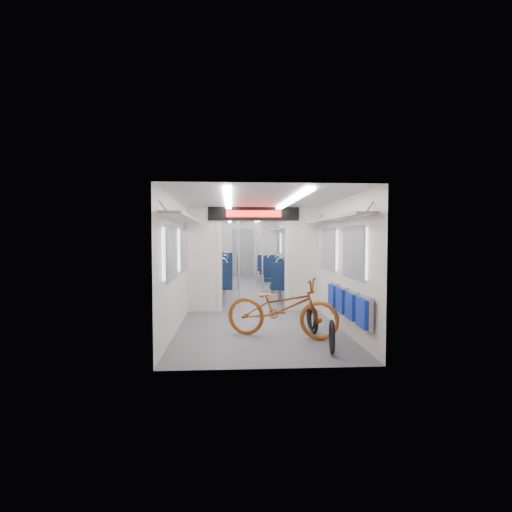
{
  "coord_description": "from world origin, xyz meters",
  "views": [
    {
      "loc": [
        -0.5,
        -10.87,
        1.63
      ],
      "look_at": [
        0.08,
        -1.6,
        1.2
      ],
      "focal_mm": 28.0,
      "sensor_mm": 36.0,
      "label": 1
    }
  ],
  "objects_px": {
    "bike_hoop_a": "(332,339)",
    "stanchion_near_right": "(262,257)",
    "bicycle": "(282,308)",
    "flip_bench": "(347,303)",
    "seat_bay_near_right": "(284,277)",
    "stanchion_near_left": "(239,258)",
    "bike_hoop_c": "(311,319)",
    "stanchion_far_right": "(257,253)",
    "bike_hoop_b": "(313,322)",
    "seat_bay_far_left": "(219,267)",
    "seat_bay_far_right": "(270,268)",
    "seat_bay_near_left": "(215,277)",
    "stanchion_far_left": "(237,253)"
  },
  "relations": [
    {
      "from": "stanchion_near_right",
      "to": "bike_hoop_a",
      "type": "bearing_deg",
      "value": -81.51
    },
    {
      "from": "stanchion_near_right",
      "to": "stanchion_far_right",
      "type": "relative_size",
      "value": 1.0
    },
    {
      "from": "bike_hoop_b",
      "to": "seat_bay_near_left",
      "type": "xyz_separation_m",
      "value": [
        -1.82,
        4.18,
        0.36
      ]
    },
    {
      "from": "bicycle",
      "to": "bike_hoop_a",
      "type": "relative_size",
      "value": 3.87
    },
    {
      "from": "stanchion_near_right",
      "to": "bike_hoop_b",
      "type": "bearing_deg",
      "value": -78.63
    },
    {
      "from": "flip_bench",
      "to": "bike_hoop_c",
      "type": "height_order",
      "value": "flip_bench"
    },
    {
      "from": "bike_hoop_a",
      "to": "bike_hoop_b",
      "type": "xyz_separation_m",
      "value": [
        -0.02,
        1.18,
        -0.01
      ]
    },
    {
      "from": "flip_bench",
      "to": "seat_bay_far_left",
      "type": "xyz_separation_m",
      "value": [
        -2.29,
        7.9,
        -0.01
      ]
    },
    {
      "from": "bicycle",
      "to": "bike_hoop_c",
      "type": "height_order",
      "value": "bicycle"
    },
    {
      "from": "bike_hoop_a",
      "to": "bike_hoop_c",
      "type": "relative_size",
      "value": 1.03
    },
    {
      "from": "flip_bench",
      "to": "seat_bay_far_right",
      "type": "height_order",
      "value": "seat_bay_far_right"
    },
    {
      "from": "bike_hoop_c",
      "to": "stanchion_far_right",
      "type": "height_order",
      "value": "stanchion_far_right"
    },
    {
      "from": "bike_hoop_a",
      "to": "stanchion_near_right",
      "type": "height_order",
      "value": "stanchion_near_right"
    },
    {
      "from": "stanchion_far_right",
      "to": "seat_bay_near_left",
      "type": "bearing_deg",
      "value": -127.96
    },
    {
      "from": "stanchion_far_right",
      "to": "stanchion_far_left",
      "type": "bearing_deg",
      "value": 164.65
    },
    {
      "from": "stanchion_near_left",
      "to": "stanchion_near_right",
      "type": "distance_m",
      "value": 0.69
    },
    {
      "from": "bike_hoop_b",
      "to": "stanchion_near_right",
      "type": "relative_size",
      "value": 0.2
    },
    {
      "from": "seat_bay_far_right",
      "to": "bike_hoop_c",
      "type": "bearing_deg",
      "value": -90.23
    },
    {
      "from": "stanchion_far_right",
      "to": "bike_hoop_c",
      "type": "bearing_deg",
      "value": -83.8
    },
    {
      "from": "stanchion_near_left",
      "to": "stanchion_far_left",
      "type": "height_order",
      "value": "same"
    },
    {
      "from": "stanchion_near_left",
      "to": "stanchion_near_right",
      "type": "relative_size",
      "value": 1.0
    },
    {
      "from": "bicycle",
      "to": "bike_hoop_c",
      "type": "xyz_separation_m",
      "value": [
        0.58,
        0.45,
        -0.28
      ]
    },
    {
      "from": "seat_bay_far_left",
      "to": "stanchion_near_left",
      "type": "height_order",
      "value": "stanchion_near_left"
    },
    {
      "from": "flip_bench",
      "to": "stanchion_far_left",
      "type": "distance_m",
      "value": 6.56
    },
    {
      "from": "bicycle",
      "to": "flip_bench",
      "type": "height_order",
      "value": "bicycle"
    },
    {
      "from": "stanchion_near_right",
      "to": "stanchion_near_left",
      "type": "bearing_deg",
      "value": -147.79
    },
    {
      "from": "stanchion_far_left",
      "to": "seat_bay_far_left",
      "type": "bearing_deg",
      "value": 111.61
    },
    {
      "from": "bicycle",
      "to": "bike_hoop_b",
      "type": "bearing_deg",
      "value": -49.96
    },
    {
      "from": "bike_hoop_b",
      "to": "seat_bay_far_left",
      "type": "relative_size",
      "value": 0.2
    },
    {
      "from": "stanchion_near_right",
      "to": "seat_bay_far_right",
      "type": "bearing_deg",
      "value": 82.1
    },
    {
      "from": "flip_bench",
      "to": "bike_hoop_c",
      "type": "distance_m",
      "value": 0.86
    },
    {
      "from": "flip_bench",
      "to": "stanchion_near_left",
      "type": "bearing_deg",
      "value": 118.16
    },
    {
      "from": "stanchion_near_right",
      "to": "flip_bench",
      "type": "bearing_deg",
      "value": -72.66
    },
    {
      "from": "bicycle",
      "to": "stanchion_near_right",
      "type": "xyz_separation_m",
      "value": [
        -0.06,
        3.3,
        0.66
      ]
    },
    {
      "from": "seat_bay_near_right",
      "to": "stanchion_near_left",
      "type": "height_order",
      "value": "stanchion_near_left"
    },
    {
      "from": "bike_hoop_a",
      "to": "stanchion_near_left",
      "type": "distance_m",
      "value": 4.21
    },
    {
      "from": "flip_bench",
      "to": "stanchion_far_right",
      "type": "xyz_separation_m",
      "value": [
        -1.05,
        6.16,
        0.57
      ]
    },
    {
      "from": "seat_bay_near_right",
      "to": "stanchion_far_right",
      "type": "distance_m",
      "value": 1.95
    },
    {
      "from": "seat_bay_far_right",
      "to": "stanchion_far_right",
      "type": "relative_size",
      "value": 0.84
    },
    {
      "from": "bike_hoop_a",
      "to": "seat_bay_far_right",
      "type": "distance_m",
      "value": 9.11
    },
    {
      "from": "bicycle",
      "to": "bike_hoop_c",
      "type": "distance_m",
      "value": 0.78
    },
    {
      "from": "flip_bench",
      "to": "seat_bay_far_left",
      "type": "height_order",
      "value": "seat_bay_far_left"
    },
    {
      "from": "seat_bay_near_right",
      "to": "stanchion_far_right",
      "type": "relative_size",
      "value": 0.97
    },
    {
      "from": "seat_bay_far_left",
      "to": "bicycle",
      "type": "bearing_deg",
      "value": -80.74
    },
    {
      "from": "flip_bench",
      "to": "seat_bay_near_right",
      "type": "xyz_separation_m",
      "value": [
        -0.42,
        4.41,
        -0.02
      ]
    },
    {
      "from": "seat_bay_near_left",
      "to": "seat_bay_far_left",
      "type": "relative_size",
      "value": 0.95
    },
    {
      "from": "stanchion_near_right",
      "to": "bike_hoop_c",
      "type": "bearing_deg",
      "value": -77.39
    },
    {
      "from": "seat_bay_near_left",
      "to": "seat_bay_far_left",
      "type": "distance_m",
      "value": 3.34
    },
    {
      "from": "bicycle",
      "to": "flip_bench",
      "type": "xyz_separation_m",
      "value": [
        1.03,
        -0.19,
        0.09
      ]
    },
    {
      "from": "seat_bay_far_right",
      "to": "stanchion_near_left",
      "type": "relative_size",
      "value": 0.84
    }
  ]
}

